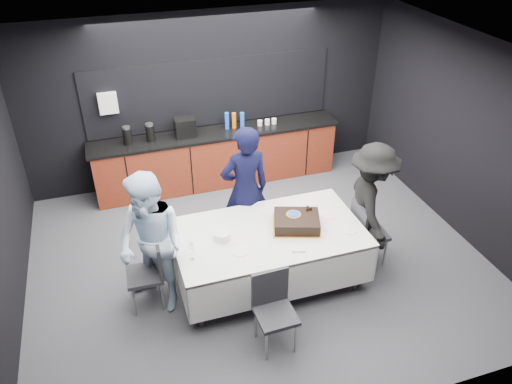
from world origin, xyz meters
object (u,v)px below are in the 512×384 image
cake_assembly (297,221)px  chair_right (365,229)px  person_left (152,245)px  person_right (370,204)px  plate_stack (222,236)px  champagne_flute (191,248)px  chair_near (273,305)px  person_center (245,190)px  party_table (268,240)px  chair_left (151,268)px

cake_assembly → chair_right: size_ratio=0.78×
person_left → person_right: 2.83m
cake_assembly → plate_stack: 0.94m
champagne_flute → person_left: size_ratio=0.12×
chair_near → person_right: 1.99m
person_center → champagne_flute: bearing=43.1°
party_table → person_center: (-0.06, 0.78, 0.28)m
cake_assembly → chair_right: cake_assembly is taller
cake_assembly → person_center: (-0.43, 0.79, 0.07)m
person_right → chair_left: bearing=103.7°
chair_left → person_right: person_right is taller
party_table → chair_left: chair_left is taller
party_table → plate_stack: 0.61m
champagne_flute → person_center: size_ratio=0.12×
person_center → person_left: 1.55m
plate_stack → person_right: (2.00, 0.02, 0.02)m
champagne_flute → chair_left: (-0.46, 0.28, -0.40)m
plate_stack → chair_near: bearing=-72.8°
party_table → person_center: person_center is taller
chair_left → chair_near: 1.55m
person_right → chair_right: bearing=150.5°
chair_left → chair_near: same height
party_table → chair_left: (-1.46, 0.06, -0.11)m
chair_right → chair_left: bearing=178.1°
plate_stack → person_left: 0.83m
person_center → person_right: 1.65m
cake_assembly → champagne_flute: (-1.36, -0.22, 0.09)m
chair_right → person_center: (-1.40, 0.82, 0.39)m
chair_right → person_right: bearing=46.7°
person_right → party_table: bearing=106.0°
chair_near → person_center: (0.21, 1.73, 0.39)m
chair_near → champagne_flute: bearing=134.8°
party_table → person_left: person_left is taller
chair_near → person_left: size_ratio=0.51×
party_table → person_left: size_ratio=1.29×
plate_stack → chair_right: bearing=-2.0°
champagne_flute → person_right: person_right is taller
plate_stack → cake_assembly: bearing=-2.3°
cake_assembly → champagne_flute: 1.38m
plate_stack → person_center: 0.92m
party_table → plate_stack: plate_stack is taller
chair_right → person_center: bearing=149.7°
party_table → plate_stack: bearing=176.7°
cake_assembly → chair_near: bearing=-124.0°
plate_stack → champagne_flute: (-0.42, -0.25, 0.11)m
chair_near → person_left: bearing=139.3°
party_table → chair_near: 0.99m
party_table → chair_left: size_ratio=2.51×
person_right → cake_assembly: bearing=107.0°
party_table → chair_right: (1.34, -0.03, -0.11)m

